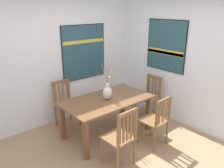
{
  "coord_description": "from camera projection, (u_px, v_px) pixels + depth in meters",
  "views": [
    {
      "loc": [
        -2.13,
        -2.39,
        2.38
      ],
      "look_at": [
        0.42,
        0.66,
        1.01
      ],
      "focal_mm": 36.57,
      "sensor_mm": 36.0,
      "label": 1
    }
  ],
  "objects": [
    {
      "name": "chair_0",
      "position": [
        150.0,
        96.0,
        5.06
      ],
      "size": [
        0.42,
        0.42,
        0.93
      ],
      "color": "brown",
      "rests_on": "ground_plane"
    },
    {
      "name": "chair_3",
      "position": [
        156.0,
        120.0,
        3.97
      ],
      "size": [
        0.44,
        0.44,
        0.94
      ],
      "color": "brown",
      "rests_on": "ground_plane"
    },
    {
      "name": "painting_on_back_wall",
      "position": [
        84.0,
        52.0,
        4.98
      ],
      "size": [
        1.08,
        0.05,
        1.18
      ],
      "color": "black"
    },
    {
      "name": "wall_side",
      "position": [
        189.0,
        61.0,
        4.48
      ],
      "size": [
        0.12,
        6.4,
        2.7
      ],
      "primitive_type": "cube",
      "color": "silver",
      "rests_on": "ground_plane"
    },
    {
      "name": "centerpiece_vase",
      "position": [
        107.0,
        92.0,
        4.18
      ],
      "size": [
        0.21,
        0.26,
        0.79
      ],
      "color": "silver",
      "rests_on": "dining_table"
    },
    {
      "name": "painting_on_side_wall",
      "position": [
        166.0,
        46.0,
        4.76
      ],
      "size": [
        0.05,
        0.96,
        1.06
      ],
      "color": "black"
    },
    {
      "name": "wall_back",
      "position": [
        59.0,
        58.0,
        4.7
      ],
      "size": [
        6.4,
        0.12,
        2.7
      ],
      "primitive_type": "cube",
      "color": "silver",
      "rests_on": "ground_plane"
    },
    {
      "name": "dining_table",
      "position": [
        107.0,
        104.0,
        4.28
      ],
      "size": [
        1.66,
        0.94,
        0.74
      ],
      "color": "brown",
      "rests_on": "ground_plane"
    },
    {
      "name": "chair_1",
      "position": [
        121.0,
        137.0,
        3.43
      ],
      "size": [
        0.44,
        0.44,
        0.98
      ],
      "color": "brown",
      "rests_on": "ground_plane"
    },
    {
      "name": "ground_plane",
      "position": [
        118.0,
        157.0,
        3.8
      ],
      "size": [
        6.4,
        6.4,
        0.03
      ],
      "primitive_type": "cube",
      "color": "#A37F5B"
    },
    {
      "name": "chair_2",
      "position": [
        65.0,
        103.0,
        4.67
      ],
      "size": [
        0.44,
        0.44,
        0.95
      ],
      "color": "brown",
      "rests_on": "ground_plane"
    }
  ]
}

